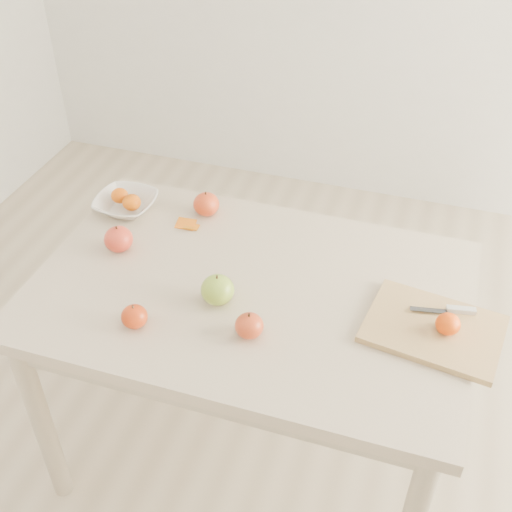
% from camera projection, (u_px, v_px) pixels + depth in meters
% --- Properties ---
extents(ground, '(3.50, 3.50, 0.00)m').
position_uv_depth(ground, '(252.00, 447.00, 2.24)').
color(ground, '#C6B293').
rests_on(ground, ground).
extents(table, '(1.20, 0.80, 0.75)m').
position_uv_depth(table, '(251.00, 312.00, 1.83)').
color(table, beige).
rests_on(table, ground).
extents(cutting_board, '(0.37, 0.29, 0.02)m').
position_uv_depth(cutting_board, '(433.00, 329.00, 1.63)').
color(cutting_board, tan).
rests_on(cutting_board, table).
extents(board_tangerine, '(0.06, 0.06, 0.05)m').
position_uv_depth(board_tangerine, '(448.00, 324.00, 1.59)').
color(board_tangerine, '#DF3F07').
rests_on(board_tangerine, cutting_board).
extents(fruit_bowl, '(0.19, 0.19, 0.05)m').
position_uv_depth(fruit_bowl, '(126.00, 204.00, 2.04)').
color(fruit_bowl, white).
rests_on(fruit_bowl, table).
extents(bowl_tangerine_near, '(0.06, 0.06, 0.05)m').
position_uv_depth(bowl_tangerine_near, '(120.00, 196.00, 2.05)').
color(bowl_tangerine_near, '#C85507').
rests_on(bowl_tangerine_near, fruit_bowl).
extents(bowl_tangerine_far, '(0.06, 0.06, 0.05)m').
position_uv_depth(bowl_tangerine_far, '(132.00, 202.00, 2.01)').
color(bowl_tangerine_far, '#CA6307').
rests_on(bowl_tangerine_far, fruit_bowl).
extents(orange_peel_a, '(0.06, 0.05, 0.01)m').
position_uv_depth(orange_peel_a, '(186.00, 225.00, 1.99)').
color(orange_peel_a, orange).
rests_on(orange_peel_a, table).
extents(orange_peel_b, '(0.05, 0.04, 0.01)m').
position_uv_depth(orange_peel_b, '(191.00, 227.00, 1.98)').
color(orange_peel_b, '#CC6A0E').
rests_on(orange_peel_b, table).
extents(paring_knife, '(0.17, 0.06, 0.01)m').
position_uv_depth(paring_knife, '(456.00, 310.00, 1.66)').
color(paring_knife, silver).
rests_on(paring_knife, cutting_board).
extents(apple_green, '(0.09, 0.09, 0.08)m').
position_uv_depth(apple_green, '(218.00, 290.00, 1.70)').
color(apple_green, olive).
rests_on(apple_green, table).
extents(apple_red_a, '(0.08, 0.08, 0.07)m').
position_uv_depth(apple_red_a, '(206.00, 204.00, 2.02)').
color(apple_red_a, '#A51E17').
rests_on(apple_red_a, table).
extents(apple_red_e, '(0.07, 0.07, 0.07)m').
position_uv_depth(apple_red_e, '(249.00, 326.00, 1.60)').
color(apple_red_e, maroon).
rests_on(apple_red_e, table).
extents(apple_red_c, '(0.07, 0.07, 0.06)m').
position_uv_depth(apple_red_c, '(134.00, 317.00, 1.63)').
color(apple_red_c, '#9E0507').
rests_on(apple_red_c, table).
extents(apple_red_b, '(0.09, 0.09, 0.08)m').
position_uv_depth(apple_red_b, '(118.00, 239.00, 1.87)').
color(apple_red_b, maroon).
rests_on(apple_red_b, table).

